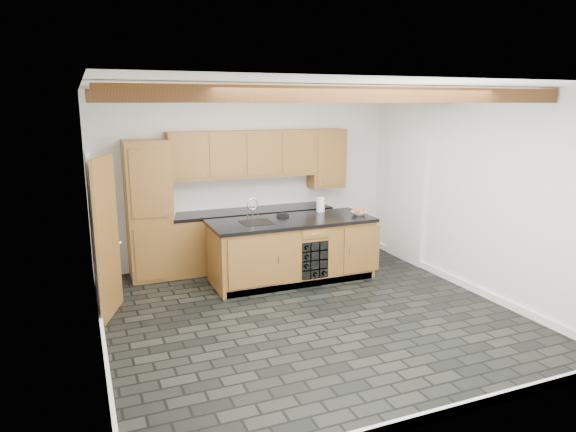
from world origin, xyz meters
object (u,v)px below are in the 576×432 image
Objects in this scene: fruit_bowl at (359,213)px; paper_towel at (321,205)px; island at (292,250)px; kitchen_scale at (283,215)px.

paper_towel reaches higher than fruit_bowl.
kitchen_scale is (-0.06, 0.24, 0.49)m from island.
paper_towel is (0.70, 0.12, 0.09)m from kitchen_scale.
fruit_bowl is 1.03× the size of paper_towel.
island is 12.95× the size of kitchen_scale.
fruit_bowl reaches higher than island.
fruit_bowl is at bearing -5.66° from island.
kitchen_scale is at bearing -170.09° from paper_towel.
kitchen_scale is 0.82× the size of fruit_bowl.
island is 0.55m from kitchen_scale.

